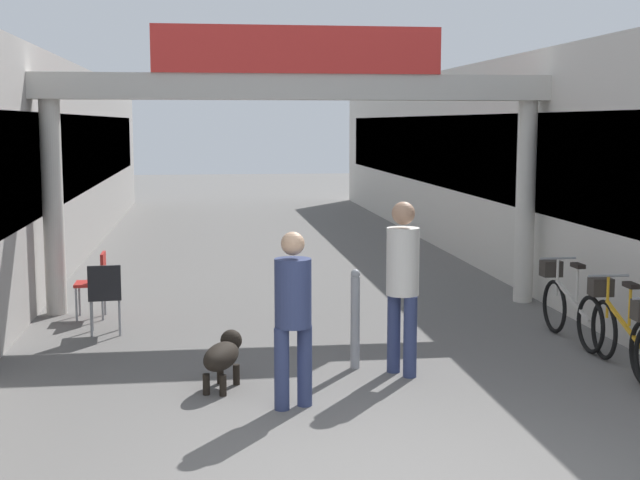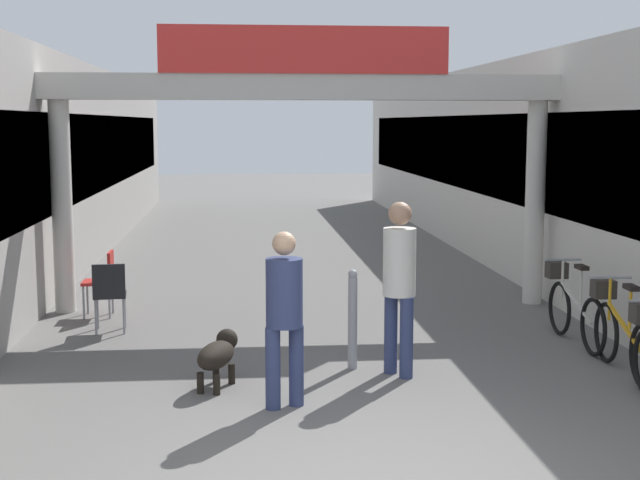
{
  "view_description": "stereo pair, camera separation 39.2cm",
  "coord_description": "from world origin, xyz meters",
  "px_view_note": "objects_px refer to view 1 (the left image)",
  "views": [
    {
      "loc": [
        -1.29,
        -5.94,
        2.62
      ],
      "look_at": [
        0.0,
        4.01,
        1.3
      ],
      "focal_mm": 50.0,
      "sensor_mm": 36.0,
      "label": 1
    },
    {
      "loc": [
        -0.9,
        -5.98,
        2.62
      ],
      "look_at": [
        0.0,
        4.01,
        1.3
      ],
      "focal_mm": 50.0,
      "sensor_mm": 36.0,
      "label": 2
    }
  ],
  "objects_px": {
    "pedestrian_with_dog": "(293,308)",
    "pedestrian_companion": "(403,276)",
    "bicycle_orange_second": "(619,329)",
    "cafe_chair_black_nearer": "(105,292)",
    "bollard_post_metal": "(355,318)",
    "dog_on_leash": "(223,355)",
    "cafe_chair_red_farther": "(96,278)",
    "bicycle_silver_third": "(568,305)"
  },
  "relations": [
    {
      "from": "pedestrian_companion",
      "to": "bicycle_orange_second",
      "type": "bearing_deg",
      "value": -2.2
    },
    {
      "from": "bicycle_orange_second",
      "to": "bollard_post_metal",
      "type": "bearing_deg",
      "value": 171.97
    },
    {
      "from": "dog_on_leash",
      "to": "bicycle_silver_third",
      "type": "distance_m",
      "value": 4.43
    },
    {
      "from": "pedestrian_with_dog",
      "to": "cafe_chair_black_nearer",
      "type": "bearing_deg",
      "value": 122.92
    },
    {
      "from": "dog_on_leash",
      "to": "cafe_chair_black_nearer",
      "type": "relative_size",
      "value": 0.87
    },
    {
      "from": "bicycle_silver_third",
      "to": "bollard_post_metal",
      "type": "bearing_deg",
      "value": -162.09
    },
    {
      "from": "bollard_post_metal",
      "to": "pedestrian_with_dog",
      "type": "bearing_deg",
      "value": -122.33
    },
    {
      "from": "pedestrian_companion",
      "to": "dog_on_leash",
      "type": "distance_m",
      "value": 2.01
    },
    {
      "from": "bicycle_orange_second",
      "to": "pedestrian_companion",
      "type": "bearing_deg",
      "value": 177.8
    },
    {
      "from": "bicycle_orange_second",
      "to": "cafe_chair_black_nearer",
      "type": "relative_size",
      "value": 1.9
    },
    {
      "from": "dog_on_leash",
      "to": "cafe_chair_black_nearer",
      "type": "height_order",
      "value": "cafe_chair_black_nearer"
    },
    {
      "from": "pedestrian_companion",
      "to": "cafe_chair_red_farther",
      "type": "relative_size",
      "value": 2.05
    },
    {
      "from": "dog_on_leash",
      "to": "bicycle_silver_third",
      "type": "height_order",
      "value": "bicycle_silver_third"
    },
    {
      "from": "bicycle_silver_third",
      "to": "cafe_chair_red_farther",
      "type": "height_order",
      "value": "bicycle_silver_third"
    },
    {
      "from": "bollard_post_metal",
      "to": "cafe_chair_black_nearer",
      "type": "relative_size",
      "value": 1.21
    },
    {
      "from": "bicycle_orange_second",
      "to": "dog_on_leash",
      "type": "bearing_deg",
      "value": -177.92
    },
    {
      "from": "bicycle_orange_second",
      "to": "cafe_chair_black_nearer",
      "type": "height_order",
      "value": "bicycle_orange_second"
    },
    {
      "from": "pedestrian_with_dog",
      "to": "bicycle_silver_third",
      "type": "bearing_deg",
      "value": 31.08
    },
    {
      "from": "bicycle_orange_second",
      "to": "bollard_post_metal",
      "type": "height_order",
      "value": "bollard_post_metal"
    },
    {
      "from": "bicycle_silver_third",
      "to": "pedestrian_with_dog",
      "type": "bearing_deg",
      "value": -148.92
    },
    {
      "from": "pedestrian_with_dog",
      "to": "pedestrian_companion",
      "type": "distance_m",
      "value": 1.56
    },
    {
      "from": "pedestrian_companion",
      "to": "bicycle_silver_third",
      "type": "relative_size",
      "value": 1.08
    },
    {
      "from": "bollard_post_metal",
      "to": "cafe_chair_red_farther",
      "type": "bearing_deg",
      "value": 136.34
    },
    {
      "from": "pedestrian_companion",
      "to": "bollard_post_metal",
      "type": "relative_size",
      "value": 1.69
    },
    {
      "from": "pedestrian_companion",
      "to": "bicycle_silver_third",
      "type": "distance_m",
      "value": 2.69
    },
    {
      "from": "bicycle_silver_third",
      "to": "cafe_chair_black_nearer",
      "type": "relative_size",
      "value": 1.9
    },
    {
      "from": "bollard_post_metal",
      "to": "dog_on_leash",
      "type": "bearing_deg",
      "value": -158.89
    },
    {
      "from": "pedestrian_with_dog",
      "to": "dog_on_leash",
      "type": "bearing_deg",
      "value": 131.82
    },
    {
      "from": "bicycle_silver_third",
      "to": "cafe_chair_red_farther",
      "type": "xyz_separation_m",
      "value": [
        -5.82,
        2.02,
        0.1
      ]
    },
    {
      "from": "cafe_chair_black_nearer",
      "to": "bicycle_silver_third",
      "type": "bearing_deg",
      "value": -10.12
    },
    {
      "from": "cafe_chair_black_nearer",
      "to": "cafe_chair_red_farther",
      "type": "height_order",
      "value": "same"
    },
    {
      "from": "dog_on_leash",
      "to": "bollard_post_metal",
      "type": "relative_size",
      "value": 0.71
    },
    {
      "from": "dog_on_leash",
      "to": "cafe_chair_black_nearer",
      "type": "xyz_separation_m",
      "value": [
        -1.41,
        2.44,
        0.2
      ]
    },
    {
      "from": "bollard_post_metal",
      "to": "cafe_chair_red_farther",
      "type": "xyz_separation_m",
      "value": [
        -3.05,
        2.91,
        -0.01
      ]
    },
    {
      "from": "pedestrian_companion",
      "to": "bicycle_silver_third",
      "type": "bearing_deg",
      "value": 27.29
    },
    {
      "from": "bicycle_orange_second",
      "to": "cafe_chair_red_farther",
      "type": "height_order",
      "value": "bicycle_orange_second"
    },
    {
      "from": "pedestrian_with_dog",
      "to": "bicycle_orange_second",
      "type": "bearing_deg",
      "value": 13.41
    },
    {
      "from": "dog_on_leash",
      "to": "bollard_post_metal",
      "type": "bearing_deg",
      "value": 21.11
    },
    {
      "from": "bicycle_orange_second",
      "to": "cafe_chair_red_farther",
      "type": "xyz_separation_m",
      "value": [
        -5.85,
        3.31,
        0.1
      ]
    },
    {
      "from": "cafe_chair_black_nearer",
      "to": "bollard_post_metal",
      "type": "bearing_deg",
      "value": -33.81
    },
    {
      "from": "pedestrian_companion",
      "to": "bicycle_orange_second",
      "type": "relative_size",
      "value": 1.08
    },
    {
      "from": "dog_on_leash",
      "to": "bollard_post_metal",
      "type": "xyz_separation_m",
      "value": [
        1.42,
        0.55,
        0.21
      ]
    }
  ]
}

